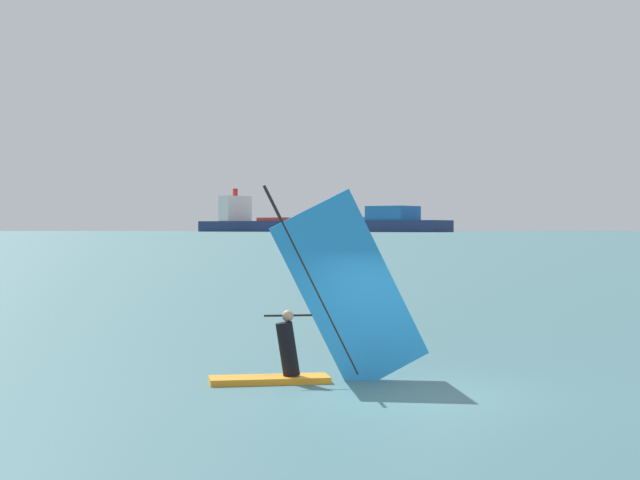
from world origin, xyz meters
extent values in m
plane|color=#386066|center=(0.00, 0.00, 0.00)|extent=(4000.00, 4000.00, 0.00)
cube|color=orange|center=(-2.54, 1.53, 0.06)|extent=(2.34, 1.10, 0.12)
cylinder|color=black|center=(-1.75, 1.67, 1.92)|extent=(1.84, 0.37, 3.62)
cube|color=#268CD8|center=(-1.01, 1.79, 1.70)|extent=(3.08, 0.58, 3.93)
cylinder|color=black|center=(-1.79, 1.66, 1.26)|extent=(1.69, 0.33, 0.04)
cylinder|color=black|center=(-2.19, 1.59, 0.63)|extent=(0.52, 0.40, 1.05)
sphere|color=tan|center=(-2.19, 1.59, 1.26)|extent=(0.22, 0.22, 0.22)
cube|color=navy|center=(-3.38, 758.72, 4.22)|extent=(195.45, 152.43, 8.45)
cube|color=silver|center=(-70.63, 806.83, 18.72)|extent=(25.86, 30.37, 20.55)
cylinder|color=red|center=(-70.63, 806.83, 32.00)|extent=(4.00, 4.00, 6.00)
cube|color=red|center=(-30.73, 778.29, 9.75)|extent=(41.32, 40.91, 2.60)
cube|color=gold|center=(-3.31, 758.66, 9.75)|extent=(41.32, 40.91, 2.60)
cube|color=#99999E|center=(24.12, 739.04, 9.75)|extent=(41.32, 40.91, 2.60)
cube|color=#1E66AD|center=(51.55, 719.42, 13.65)|extent=(41.32, 40.91, 10.40)
cube|color=#756B56|center=(426.15, 1592.27, 27.12)|extent=(1249.66, 486.33, 54.24)
camera|label=1|loc=(-1.58, -17.50, 2.92)|focal=56.91mm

